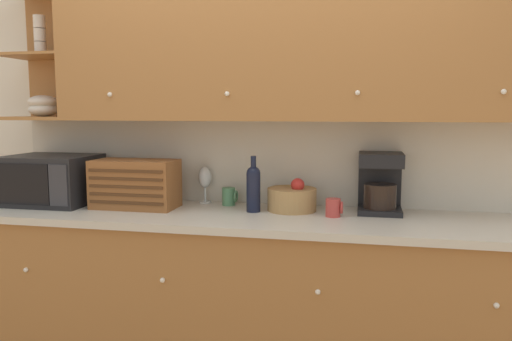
{
  "coord_description": "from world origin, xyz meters",
  "views": [
    {
      "loc": [
        0.58,
        -2.93,
        1.49
      ],
      "look_at": [
        0.0,
        -0.23,
        1.16
      ],
      "focal_mm": 35.0,
      "sensor_mm": 36.0,
      "label": 1
    }
  ],
  "objects_px": {
    "bread_box": "(135,184)",
    "mug": "(229,196)",
    "coffee_maker": "(380,182)",
    "microwave": "(51,180)",
    "wine_bottle": "(253,187)",
    "fruit_basket": "(292,199)",
    "mug_blue_second": "(334,208)",
    "wine_glass": "(205,178)"
  },
  "relations": [
    {
      "from": "bread_box",
      "to": "wine_bottle",
      "type": "bearing_deg",
      "value": 2.47
    },
    {
      "from": "mug_blue_second",
      "to": "coffee_maker",
      "type": "xyz_separation_m",
      "value": [
        0.24,
        0.18,
        0.12
      ]
    },
    {
      "from": "coffee_maker",
      "to": "fruit_basket",
      "type": "bearing_deg",
      "value": -172.48
    },
    {
      "from": "mug",
      "to": "fruit_basket",
      "type": "height_order",
      "value": "fruit_basket"
    },
    {
      "from": "bread_box",
      "to": "mug",
      "type": "bearing_deg",
      "value": 19.68
    },
    {
      "from": "microwave",
      "to": "mug",
      "type": "xyz_separation_m",
      "value": [
        1.06,
        0.17,
        -0.09
      ]
    },
    {
      "from": "microwave",
      "to": "mug_blue_second",
      "type": "height_order",
      "value": "microwave"
    },
    {
      "from": "mug_blue_second",
      "to": "coffee_maker",
      "type": "height_order",
      "value": "coffee_maker"
    },
    {
      "from": "wine_glass",
      "to": "mug",
      "type": "height_order",
      "value": "wine_glass"
    },
    {
      "from": "bread_box",
      "to": "mug",
      "type": "distance_m",
      "value": 0.55
    },
    {
      "from": "microwave",
      "to": "coffee_maker",
      "type": "height_order",
      "value": "coffee_maker"
    },
    {
      "from": "bread_box",
      "to": "coffee_maker",
      "type": "relative_size",
      "value": 1.44
    },
    {
      "from": "mug",
      "to": "wine_bottle",
      "type": "distance_m",
      "value": 0.25
    },
    {
      "from": "wine_bottle",
      "to": "mug_blue_second",
      "type": "bearing_deg",
      "value": -5.28
    },
    {
      "from": "wine_bottle",
      "to": "fruit_basket",
      "type": "height_order",
      "value": "wine_bottle"
    },
    {
      "from": "wine_glass",
      "to": "microwave",
      "type": "bearing_deg",
      "value": -166.37
    },
    {
      "from": "bread_box",
      "to": "wine_glass",
      "type": "bearing_deg",
      "value": 34.17
    },
    {
      "from": "bread_box",
      "to": "wine_bottle",
      "type": "xyz_separation_m",
      "value": [
        0.69,
        0.03,
        0.0
      ]
    },
    {
      "from": "wine_glass",
      "to": "mug",
      "type": "relative_size",
      "value": 2.09
    },
    {
      "from": "fruit_basket",
      "to": "coffee_maker",
      "type": "relative_size",
      "value": 0.83
    },
    {
      "from": "microwave",
      "to": "wine_bottle",
      "type": "height_order",
      "value": "wine_bottle"
    },
    {
      "from": "bread_box",
      "to": "fruit_basket",
      "type": "height_order",
      "value": "bread_box"
    },
    {
      "from": "microwave",
      "to": "bread_box",
      "type": "height_order",
      "value": "microwave"
    },
    {
      "from": "wine_glass",
      "to": "wine_bottle",
      "type": "relative_size",
      "value": 0.71
    },
    {
      "from": "bread_box",
      "to": "coffee_maker",
      "type": "bearing_deg",
      "value": 7.05
    },
    {
      "from": "wine_glass",
      "to": "wine_bottle",
      "type": "bearing_deg",
      "value": -30.48
    },
    {
      "from": "mug_blue_second",
      "to": "fruit_basket",
      "type": "bearing_deg",
      "value": 153.66
    },
    {
      "from": "microwave",
      "to": "fruit_basket",
      "type": "height_order",
      "value": "microwave"
    },
    {
      "from": "microwave",
      "to": "wine_glass",
      "type": "bearing_deg",
      "value": 13.63
    },
    {
      "from": "wine_glass",
      "to": "mug",
      "type": "distance_m",
      "value": 0.2
    },
    {
      "from": "coffee_maker",
      "to": "wine_bottle",
      "type": "bearing_deg",
      "value": -168.43
    },
    {
      "from": "mug",
      "to": "fruit_basket",
      "type": "bearing_deg",
      "value": -11.1
    },
    {
      "from": "microwave",
      "to": "wine_glass",
      "type": "xyz_separation_m",
      "value": [
        0.9,
        0.22,
        0.0
      ]
    },
    {
      "from": "microwave",
      "to": "bread_box",
      "type": "distance_m",
      "value": 0.55
    },
    {
      "from": "wine_glass",
      "to": "mug_blue_second",
      "type": "distance_m",
      "value": 0.83
    },
    {
      "from": "bread_box",
      "to": "fruit_basket",
      "type": "distance_m",
      "value": 0.91
    },
    {
      "from": "bread_box",
      "to": "wine_bottle",
      "type": "relative_size",
      "value": 1.53
    },
    {
      "from": "wine_bottle",
      "to": "fruit_basket",
      "type": "distance_m",
      "value": 0.23
    },
    {
      "from": "wine_bottle",
      "to": "coffee_maker",
      "type": "distance_m",
      "value": 0.7
    },
    {
      "from": "microwave",
      "to": "mug",
      "type": "bearing_deg",
      "value": 8.9
    },
    {
      "from": "bread_box",
      "to": "wine_bottle",
      "type": "height_order",
      "value": "wine_bottle"
    },
    {
      "from": "wine_glass",
      "to": "fruit_basket",
      "type": "bearing_deg",
      "value": -12.94
    }
  ]
}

